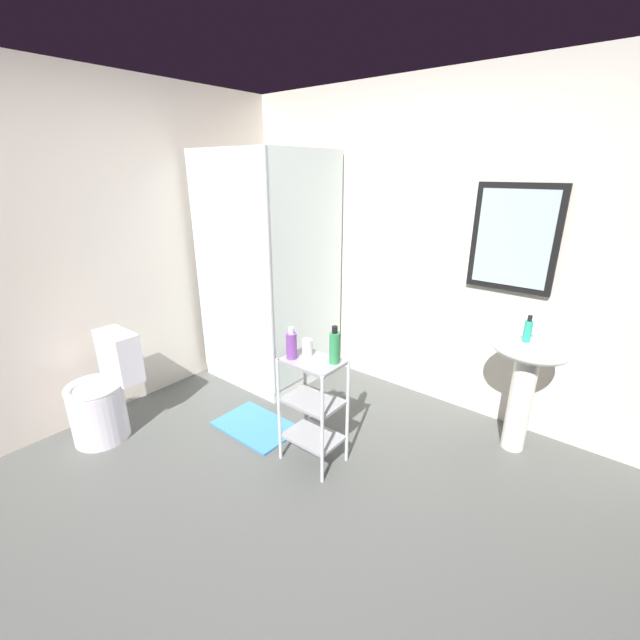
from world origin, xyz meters
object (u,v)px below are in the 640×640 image
at_px(storage_cart, 313,403).
at_px(pedestal_sink, 525,373).
at_px(conditioner_bottle_purple, 291,345).
at_px(bath_mat, 256,426).
at_px(toilet, 104,396).
at_px(shower_stall, 273,330).
at_px(hand_soap_bottle, 528,330).
at_px(rinse_cup, 307,347).
at_px(body_wash_bottle_green, 335,347).

bearing_deg(storage_cart, pedestal_sink, 44.60).
distance_m(conditioner_bottle_purple, bath_mat, 0.94).
bearing_deg(bath_mat, toilet, -136.51).
relative_size(pedestal_sink, bath_mat, 1.35).
bearing_deg(toilet, shower_stall, 78.20).
relative_size(pedestal_sink, toilet, 1.07).
distance_m(hand_soap_bottle, bath_mat, 2.02).
relative_size(hand_soap_bottle, rinse_cup, 1.70).
relative_size(pedestal_sink, rinse_cup, 7.88).
relative_size(storage_cart, hand_soap_bottle, 4.23).
bearing_deg(storage_cart, conditioner_bottle_purple, -153.07).
bearing_deg(shower_stall, pedestal_sink, 8.40).
relative_size(hand_soap_bottle, conditioner_bottle_purple, 0.86).
xyz_separation_m(shower_stall, rinse_cup, (0.98, -0.65, 0.33)).
distance_m(storage_cart, body_wash_bottle_green, 0.43).
distance_m(toilet, hand_soap_bottle, 2.93).
xyz_separation_m(toilet, conditioner_bottle_purple, (1.23, 0.67, 0.51)).
distance_m(storage_cart, rinse_cup, 0.37).
bearing_deg(storage_cart, body_wash_bottle_green, 24.46).
bearing_deg(shower_stall, conditioner_bottle_purple, -38.58).
distance_m(toilet, storage_cart, 1.54).
bearing_deg(shower_stall, bath_mat, -54.79).
bearing_deg(hand_soap_bottle, conditioner_bottle_purple, -137.05).
bearing_deg(conditioner_bottle_purple, body_wash_bottle_green, 25.69).
bearing_deg(pedestal_sink, toilet, -143.89).
bearing_deg(body_wash_bottle_green, conditioner_bottle_purple, -154.31).
bearing_deg(rinse_cup, shower_stall, 146.51).
height_order(toilet, hand_soap_bottle, hand_soap_bottle).
bearing_deg(shower_stall, hand_soap_bottle, 7.67).
distance_m(pedestal_sink, body_wash_bottle_green, 1.31).
xyz_separation_m(storage_cart, body_wash_bottle_green, (0.12, 0.06, 0.41)).
xyz_separation_m(storage_cart, hand_soap_bottle, (0.98, 0.96, 0.45)).
relative_size(shower_stall, hand_soap_bottle, 11.43).
height_order(conditioner_bottle_purple, bath_mat, conditioner_bottle_purple).
bearing_deg(bath_mat, pedestal_sink, 31.88).
bearing_deg(rinse_cup, hand_soap_bottle, 41.17).
height_order(shower_stall, conditioner_bottle_purple, shower_stall).
distance_m(storage_cart, bath_mat, 0.72).
xyz_separation_m(storage_cart, conditioner_bottle_purple, (-0.12, -0.06, 0.39)).
height_order(pedestal_sink, bath_mat, pedestal_sink).
distance_m(pedestal_sink, bath_mat, 1.95).
distance_m(shower_stall, pedestal_sink, 2.08).
bearing_deg(shower_stall, storage_cart, -33.03).
height_order(shower_stall, storage_cart, shower_stall).
height_order(toilet, body_wash_bottle_green, body_wash_bottle_green).
bearing_deg(body_wash_bottle_green, storage_cart, -155.54).
distance_m(shower_stall, body_wash_bottle_green, 1.39).
distance_m(pedestal_sink, conditioner_bottle_purple, 1.56).
height_order(body_wash_bottle_green, bath_mat, body_wash_bottle_green).
distance_m(body_wash_bottle_green, bath_mat, 1.09).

